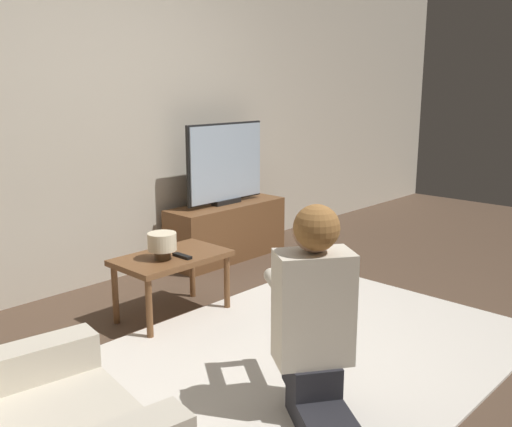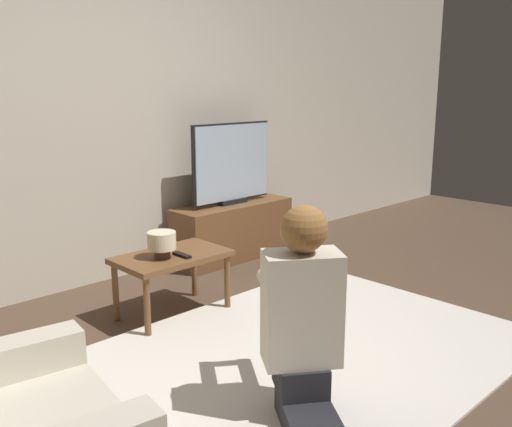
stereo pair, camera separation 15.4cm
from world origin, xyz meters
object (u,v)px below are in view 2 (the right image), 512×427
at_px(tv, 232,163).
at_px(person_kneeling, 303,315).
at_px(table_lamp, 162,242).
at_px(coffee_table, 172,262).

distance_m(tv, person_kneeling, 2.52).
distance_m(tv, table_lamp, 1.44).
height_order(coffee_table, person_kneeling, person_kneeling).
bearing_deg(person_kneeling, coffee_table, -67.13).
bearing_deg(coffee_table, tv, 30.65).
distance_m(coffee_table, table_lamp, 0.18).
height_order(tv, table_lamp, tv).
bearing_deg(coffee_table, table_lamp, -163.27).
distance_m(person_kneeling, table_lamp, 1.36).
xyz_separation_m(tv, table_lamp, (-1.22, -0.70, -0.31)).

